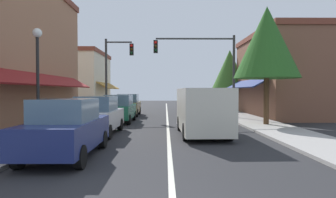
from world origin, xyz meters
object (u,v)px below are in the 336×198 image
(parked_car_nearest_left, at_px, (67,128))
(parked_car_far_left, at_px, (128,105))
(van_in_lane, at_px, (202,110))
(parked_car_second_left, at_px, (98,116))
(tree_right_near, at_px, (267,43))
(parked_car_third_left, at_px, (119,109))
(traffic_signal_left_corner, at_px, (114,67))
(tree_right_far, at_px, (230,70))
(street_lamp_left_near, at_px, (38,65))
(traffic_signal_mast_arm, at_px, (206,61))

(parked_car_nearest_left, height_order, parked_car_far_left, same)
(parked_car_far_left, bearing_deg, van_in_lane, -66.29)
(parked_car_second_left, bearing_deg, tree_right_near, 20.94)
(van_in_lane, bearing_deg, parked_car_third_left, 129.62)
(traffic_signal_left_corner, bearing_deg, parked_car_nearest_left, -85.81)
(tree_right_far, bearing_deg, parked_car_second_left, -121.20)
(street_lamp_left_near, bearing_deg, tree_right_far, 57.10)
(parked_car_nearest_left, bearing_deg, parked_car_second_left, 91.58)
(traffic_signal_left_corner, height_order, tree_right_far, tree_right_far)
(street_lamp_left_near, height_order, tree_right_near, tree_right_near)
(tree_right_far, bearing_deg, tree_right_near, -93.16)
(traffic_signal_mast_arm, distance_m, tree_right_far, 8.90)
(traffic_signal_mast_arm, bearing_deg, parked_car_nearest_left, -116.00)
(tree_right_near, bearing_deg, traffic_signal_mast_arm, 122.41)
(parked_car_third_left, height_order, street_lamp_left_near, street_lamp_left_near)
(traffic_signal_left_corner, bearing_deg, tree_right_near, -33.18)
(parked_car_far_left, xyz_separation_m, van_in_lane, (4.68, -10.32, 0.27))
(parked_car_far_left, height_order, street_lamp_left_near, street_lamp_left_near)
(traffic_signal_mast_arm, xyz_separation_m, traffic_signal_left_corner, (-6.94, 1.95, -0.22))
(tree_right_far, bearing_deg, traffic_signal_left_corner, -149.17)
(parked_car_second_left, xyz_separation_m, street_lamp_left_near, (-1.87, -1.89, 2.15))
(parked_car_third_left, xyz_separation_m, tree_right_near, (8.69, -2.06, 3.87))
(traffic_signal_left_corner, bearing_deg, van_in_lane, -59.49)
(van_in_lane, bearing_deg, traffic_signal_left_corner, 119.08)
(parked_car_nearest_left, height_order, traffic_signal_mast_arm, traffic_signal_mast_arm)
(parked_car_second_left, xyz_separation_m, tree_right_near, (8.85, 3.17, 3.87))
(traffic_signal_left_corner, relative_size, tree_right_far, 0.99)
(street_lamp_left_near, bearing_deg, parked_car_far_left, 80.78)
(parked_car_nearest_left, relative_size, parked_car_third_left, 1.00)
(tree_right_near, bearing_deg, van_in_lane, -141.58)
(van_in_lane, height_order, traffic_signal_left_corner, traffic_signal_left_corner)
(parked_car_second_left, relative_size, tree_right_far, 0.67)
(parked_car_nearest_left, height_order, parked_car_third_left, same)
(parked_car_third_left, distance_m, van_in_lane, 7.03)
(parked_car_nearest_left, bearing_deg, street_lamp_left_near, 127.11)
(parked_car_far_left, bearing_deg, parked_car_nearest_left, -90.49)
(parked_car_third_left, height_order, traffic_signal_mast_arm, traffic_signal_mast_arm)
(parked_car_nearest_left, xyz_separation_m, van_in_lane, (4.63, 4.46, 0.27))
(traffic_signal_mast_arm, xyz_separation_m, tree_right_near, (2.80, -4.42, 0.60))
(street_lamp_left_near, bearing_deg, traffic_signal_left_corner, 85.09)
(street_lamp_left_near, bearing_deg, parked_car_nearest_left, -52.72)
(parked_car_nearest_left, relative_size, tree_right_near, 0.60)
(tree_right_near, bearing_deg, parked_car_second_left, -160.32)
(traffic_signal_mast_arm, bearing_deg, parked_car_second_left, -128.58)
(parked_car_far_left, distance_m, traffic_signal_left_corner, 3.28)
(parked_car_second_left, xyz_separation_m, tree_right_far, (9.55, 15.77, 3.21))
(parked_car_nearest_left, relative_size, traffic_signal_mast_arm, 0.68)
(parked_car_second_left, bearing_deg, traffic_signal_left_corner, 96.60)
(tree_right_near, height_order, tree_right_far, tree_right_near)
(traffic_signal_mast_arm, bearing_deg, parked_car_far_left, 155.89)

